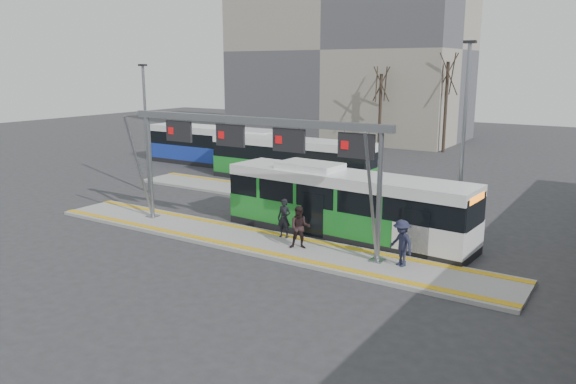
{
  "coord_description": "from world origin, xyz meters",
  "views": [
    {
      "loc": [
        13.65,
        -18.59,
        7.38
      ],
      "look_at": [
        -0.28,
        3.0,
        1.64
      ],
      "focal_mm": 35.0,
      "sensor_mm": 36.0,
      "label": 1
    }
  ],
  "objects_px": {
    "gantry": "(251,142)",
    "passenger_c": "(401,243)",
    "hero_bus": "(345,205)",
    "passenger_b": "(300,227)",
    "passenger_a": "(284,218)"
  },
  "relations": [
    {
      "from": "passenger_b",
      "to": "passenger_c",
      "type": "height_order",
      "value": "passenger_c"
    },
    {
      "from": "gantry",
      "to": "hero_bus",
      "type": "relative_size",
      "value": 1.13
    },
    {
      "from": "hero_bus",
      "to": "passenger_b",
      "type": "distance_m",
      "value": 2.99
    },
    {
      "from": "passenger_b",
      "to": "passenger_c",
      "type": "bearing_deg",
      "value": -24.57
    },
    {
      "from": "gantry",
      "to": "passenger_c",
      "type": "bearing_deg",
      "value": 0.48
    },
    {
      "from": "gantry",
      "to": "hero_bus",
      "type": "bearing_deg",
      "value": 41.0
    },
    {
      "from": "hero_bus",
      "to": "passenger_c",
      "type": "distance_m",
      "value": 4.56
    },
    {
      "from": "hero_bus",
      "to": "passenger_a",
      "type": "bearing_deg",
      "value": -130.27
    },
    {
      "from": "gantry",
      "to": "passenger_b",
      "type": "height_order",
      "value": "gantry"
    },
    {
      "from": "passenger_c",
      "to": "passenger_a",
      "type": "bearing_deg",
      "value": -157.39
    },
    {
      "from": "passenger_a",
      "to": "passenger_b",
      "type": "bearing_deg",
      "value": -36.74
    },
    {
      "from": "hero_bus",
      "to": "passenger_b",
      "type": "relative_size",
      "value": 6.58
    },
    {
      "from": "passenger_c",
      "to": "hero_bus",
      "type": "bearing_deg",
      "value": 173.73
    },
    {
      "from": "passenger_c",
      "to": "gantry",
      "type": "bearing_deg",
      "value": -150.41
    },
    {
      "from": "passenger_c",
      "to": "passenger_b",
      "type": "bearing_deg",
      "value": -147.1
    }
  ]
}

